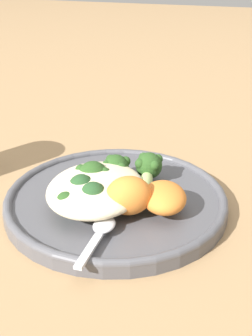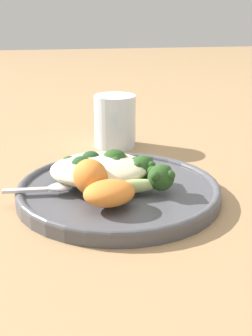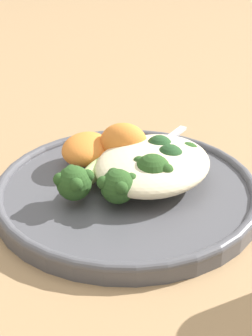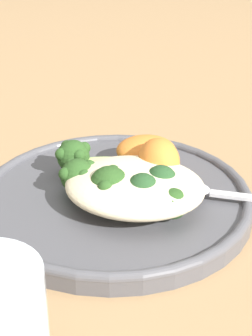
# 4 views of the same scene
# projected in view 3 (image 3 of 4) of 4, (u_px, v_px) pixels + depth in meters

# --- Properties ---
(ground_plane) EXTENTS (4.00, 4.00, 0.00)m
(ground_plane) POSITION_uv_depth(u_px,v_px,m) (133.00, 195.00, 0.63)
(ground_plane) COLOR #9E7A51
(plate) EXTENTS (0.29, 0.29, 0.02)m
(plate) POSITION_uv_depth(u_px,v_px,m) (126.00, 191.00, 0.61)
(plate) COLOR #4C4C51
(plate) RESTS_ON ground_plane
(quinoa_mound) EXTENTS (0.14, 0.12, 0.03)m
(quinoa_mound) POSITION_uv_depth(u_px,v_px,m) (153.00, 164.00, 0.61)
(quinoa_mound) COLOR beige
(quinoa_mound) RESTS_ON plate
(broccoli_stalk_0) EXTENTS (0.11, 0.04, 0.04)m
(broccoli_stalk_0) POSITION_uv_depth(u_px,v_px,m) (82.00, 178.00, 0.58)
(broccoli_stalk_0) COLOR #ADC675
(broccoli_stalk_0) RESTS_ON plate
(broccoli_stalk_1) EXTENTS (0.10, 0.09, 0.04)m
(broccoli_stalk_1) POSITION_uv_depth(u_px,v_px,m) (115.00, 181.00, 0.58)
(broccoli_stalk_1) COLOR #ADC675
(broccoli_stalk_1) RESTS_ON plate
(broccoli_stalk_2) EXTENTS (0.05, 0.13, 0.04)m
(broccoli_stalk_2) POSITION_uv_depth(u_px,v_px,m) (140.00, 170.00, 0.60)
(broccoli_stalk_2) COLOR #ADC675
(broccoli_stalk_2) RESTS_ON plate
(broccoli_stalk_3) EXTENTS (0.08, 0.11, 0.03)m
(broccoli_stalk_3) POSITION_uv_depth(u_px,v_px,m) (169.00, 158.00, 0.63)
(broccoli_stalk_3) COLOR #ADC675
(broccoli_stalk_3) RESTS_ON plate
(sweet_potato_chunk_0) EXTENTS (0.06, 0.07, 0.05)m
(sweet_potato_chunk_0) POSITION_uv_depth(u_px,v_px,m) (124.00, 143.00, 0.64)
(sweet_potato_chunk_0) COLOR orange
(sweet_potato_chunk_0) RESTS_ON plate
(sweet_potato_chunk_1) EXTENTS (0.08, 0.07, 0.03)m
(sweet_potato_chunk_1) POSITION_uv_depth(u_px,v_px,m) (86.00, 149.00, 0.64)
(sweet_potato_chunk_1) COLOR orange
(sweet_potato_chunk_1) RESTS_ON plate
(kale_tuft) EXTENTS (0.06, 0.06, 0.04)m
(kale_tuft) POSITION_uv_depth(u_px,v_px,m) (161.00, 158.00, 0.62)
(kale_tuft) COLOR #234723
(kale_tuft) RESTS_ON plate
(spoon) EXTENTS (0.10, 0.03, 0.01)m
(spoon) POSITION_uv_depth(u_px,v_px,m) (158.00, 146.00, 0.68)
(spoon) COLOR silver
(spoon) RESTS_ON plate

